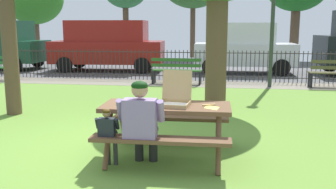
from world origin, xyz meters
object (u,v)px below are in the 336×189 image
pizza_slice_on_table (211,107)px  parked_car_center (245,48)px  adult_at_table (141,121)px  parked_car_left (108,44)px  picnic_table_foreground (166,117)px  park_bench_center (177,71)px  pizza_box_open (175,97)px  child_at_table (108,132)px

pizza_slice_on_table → parked_car_center: parked_car_center is taller
adult_at_table → parked_car_left: (-3.73, 10.75, 0.44)m
picnic_table_foreground → parked_car_left: bearing=111.2°
picnic_table_foreground → park_bench_center: (-0.69, 6.93, -0.18)m
adult_at_table → picnic_table_foreground: bearing=63.8°
picnic_table_foreground → adult_at_table: bearing=-116.2°
pizza_box_open → adult_at_table: 0.69m
child_at_table → park_bench_center: 7.48m
pizza_slice_on_table → parked_car_left: size_ratio=0.07×
picnic_table_foreground → parked_car_center: 10.38m
pizza_box_open → parked_car_center: 10.33m
picnic_table_foreground → pizza_slice_on_table: size_ratio=5.92×
pizza_slice_on_table → parked_car_center: size_ratio=0.08×
pizza_box_open → park_bench_center: bearing=96.8°
parked_car_left → child_at_table: bearing=-73.0°
picnic_table_foreground → parked_car_center: parked_car_center is taller
pizza_box_open → park_bench_center: size_ratio=0.31×
parked_car_center → picnic_table_foreground: bearing=-99.0°
child_at_table → parked_car_left: bearing=107.0°
pizza_box_open → adult_at_table: size_ratio=0.42×
park_bench_center → pizza_box_open: bearing=-83.2°
pizza_slice_on_table → child_at_table: 1.43m
child_at_table → park_bench_center: (-0.01, 7.48, -0.08)m
pizza_box_open → child_at_table: bearing=-144.7°
child_at_table → parked_car_left: size_ratio=0.17×
adult_at_table → parked_car_left: 11.39m
picnic_table_foreground → adult_at_table: 0.57m
park_bench_center → parked_car_center: parked_car_center is taller
picnic_table_foreground → pizza_slice_on_table: pizza_slice_on_table is taller
adult_at_table → child_at_table: size_ratio=1.45×
pizza_slice_on_table → adult_at_table: (-0.88, -0.44, -0.12)m
adult_at_table → parked_car_center: bearing=80.1°
picnic_table_foreground → parked_car_left: (-3.98, 10.24, 0.50)m
adult_at_table → child_at_table: (-0.43, -0.04, -0.16)m
picnic_table_foreground → adult_at_table: size_ratio=1.54×
adult_at_table → park_bench_center: adult_at_table is taller
park_bench_center → pizza_slice_on_table: bearing=-79.3°
park_bench_center → parked_car_center: 4.08m
adult_at_table → park_bench_center: bearing=93.4°
pizza_box_open → pizza_slice_on_table: 0.53m
child_at_table → parked_car_left: 11.30m
park_bench_center → parked_car_left: 4.72m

